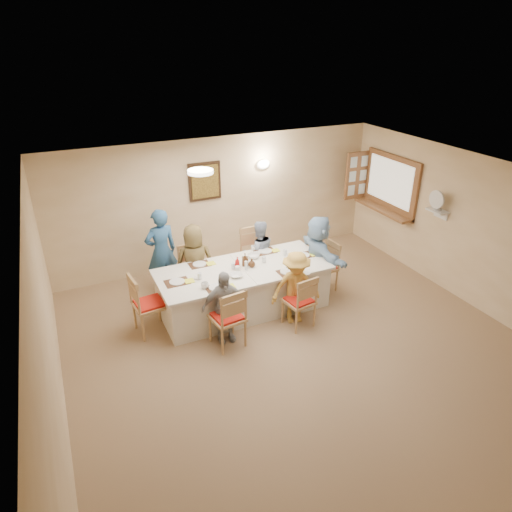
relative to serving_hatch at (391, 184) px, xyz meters
name	(u,v)px	position (x,y,z in m)	size (l,w,h in m)	color
ground	(309,358)	(-3.21, -2.40, -1.50)	(7.00, 7.00, 0.00)	#8C6C4B
room_walls	(316,264)	(-3.21, -2.40, 0.01)	(7.00, 7.00, 7.00)	tan
wall_picture	(205,181)	(-3.51, 1.06, 0.20)	(0.62, 0.05, 0.72)	#392313
wall_sconce	(263,164)	(-2.31, 1.04, 0.40)	(0.26, 0.09, 0.18)	white
ceiling_light	(200,172)	(-4.21, -0.90, 0.97)	(0.36, 0.36, 0.05)	white
serving_hatch	(391,184)	(0.00, 0.00, 0.00)	(0.06, 1.50, 1.15)	brown
hatch_sill	(383,210)	(-0.12, 0.00, -0.53)	(0.30, 1.50, 0.05)	brown
shutter_door	(357,175)	(-0.26, 0.76, 0.00)	(0.55, 0.04, 1.00)	brown
fan_shelf	(437,211)	(-0.08, -1.35, -0.10)	(0.22, 0.36, 0.03)	white
desk_fan	(438,203)	(-0.11, -1.35, 0.05)	(0.30, 0.30, 0.28)	#A5A5A8
dining_table	(243,289)	(-3.54, -0.79, -1.12)	(2.80, 1.18, 0.76)	silver
chair_back_left	(194,271)	(-4.14, 0.01, -1.04)	(0.44, 0.44, 0.91)	tan
chair_back_right	(256,256)	(-2.94, 0.01, -0.99)	(0.49, 0.49, 1.01)	tan
chair_front_left	(227,316)	(-4.14, -1.59, -1.01)	(0.47, 0.47, 0.97)	tan
chair_front_right	(299,300)	(-2.94, -1.59, -1.05)	(0.43, 0.43, 0.91)	tan
chair_left_end	(150,303)	(-5.09, -0.79, -1.00)	(0.48, 0.48, 1.01)	tan
chair_right_end	(323,267)	(-1.99, -0.79, -1.05)	(0.43, 0.43, 0.91)	tan
diner_back_left	(195,263)	(-4.14, -0.11, -0.82)	(0.72, 0.52, 1.36)	brown
diner_back_right	(259,253)	(-2.94, -0.11, -0.89)	(0.65, 0.53, 1.23)	#8E9BB5
diner_front_left	(224,307)	(-4.14, -1.47, -0.92)	(0.70, 0.33, 1.16)	#9E9E9E
diner_front_right	(296,288)	(-2.94, -1.47, -0.89)	(0.86, 0.59, 1.22)	gold
diner_right_end	(318,255)	(-2.12, -0.79, -0.78)	(0.47, 1.34, 1.43)	#98BFE2
caregiver	(161,251)	(-4.59, 0.36, -0.72)	(0.61, 0.45, 1.55)	#2E5E91
placemat_fl	(217,288)	(-4.14, -1.21, -0.74)	(0.35, 0.26, 0.01)	#472B19
plate_fl	(217,287)	(-4.14, -1.21, -0.73)	(0.26, 0.26, 0.02)	white
napkin_fl	(230,286)	(-3.96, -1.26, -0.73)	(0.15, 0.15, 0.01)	#FEFF35
placemat_fr	(288,272)	(-2.94, -1.21, -0.74)	(0.33, 0.25, 0.01)	#472B19
plate_fr	(288,271)	(-2.94, -1.21, -0.73)	(0.25, 0.25, 0.02)	white
napkin_fr	(299,271)	(-2.76, -1.26, -0.73)	(0.15, 0.15, 0.01)	#FEFF35
placemat_bl	(199,265)	(-4.14, -0.37, -0.74)	(0.34, 0.25, 0.01)	#472B19
plate_bl	(199,264)	(-4.14, -0.37, -0.73)	(0.22, 0.22, 0.01)	white
napkin_bl	(211,263)	(-3.96, -0.42, -0.73)	(0.14, 0.14, 0.01)	#FEFF35
placemat_br	(265,251)	(-2.94, -0.37, -0.74)	(0.36, 0.27, 0.01)	#472B19
plate_br	(265,251)	(-2.94, -0.37, -0.73)	(0.24, 0.24, 0.01)	white
napkin_br	(276,250)	(-2.76, -0.42, -0.73)	(0.13, 0.13, 0.01)	#FEFF35
placemat_le	(177,282)	(-4.64, -0.79, -0.74)	(0.37, 0.27, 0.01)	#472B19
plate_le	(177,282)	(-4.64, -0.79, -0.73)	(0.24, 0.24, 0.01)	white
napkin_le	(189,281)	(-4.46, -0.84, -0.73)	(0.14, 0.14, 0.01)	#FEFF35
placemat_re	(303,255)	(-2.42, -0.79, -0.74)	(0.33, 0.25, 0.01)	#472B19
plate_re	(303,255)	(-2.42, -0.79, -0.73)	(0.22, 0.22, 0.01)	white
napkin_re	(314,254)	(-2.24, -0.84, -0.73)	(0.13, 0.13, 0.01)	#FEFF35
teacup_a	(205,285)	(-4.31, -1.13, -0.69)	(0.15, 0.15, 0.09)	white
teacup_b	(253,248)	(-3.11, -0.24, -0.70)	(0.10, 0.10, 0.08)	white
bowl_a	(236,275)	(-3.76, -1.01, -0.72)	(0.23, 0.23, 0.05)	white
bowl_b	(254,256)	(-3.23, -0.52, -0.71)	(0.20, 0.20, 0.06)	white
condiment_ketchup	(237,263)	(-3.63, -0.76, -0.63)	(0.09, 0.09, 0.21)	#B6110F
condiment_brown	(245,260)	(-3.47, -0.70, -0.63)	(0.12, 0.12, 0.21)	#412511
condiment_malt	(252,263)	(-3.39, -0.80, -0.67)	(0.15, 0.15, 0.15)	#412511
drinking_glass	(233,266)	(-3.69, -0.74, -0.68)	(0.06, 0.06, 0.09)	silver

